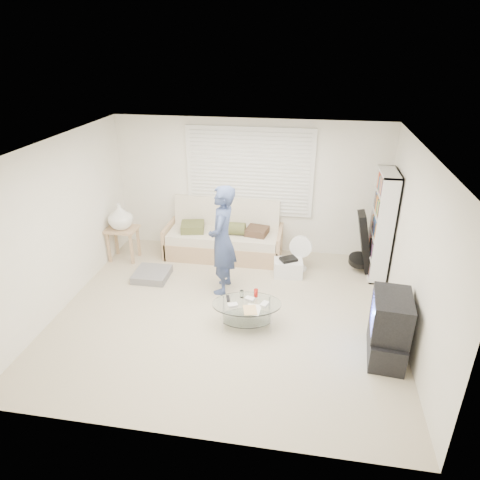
% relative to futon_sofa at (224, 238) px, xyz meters
% --- Properties ---
extents(ground, '(5.00, 5.00, 0.00)m').
position_rel_futon_sofa_xyz_m(ground, '(0.42, -1.88, -0.35)').
color(ground, '#BDAF93').
rests_on(ground, ground).
extents(room_shell, '(5.02, 4.52, 2.51)m').
position_rel_futon_sofa_xyz_m(room_shell, '(0.42, -1.40, 1.28)').
color(room_shell, silver).
rests_on(room_shell, ground).
extents(window_blinds, '(2.32, 0.08, 1.62)m').
position_rel_futon_sofa_xyz_m(window_blinds, '(0.42, 0.32, 1.20)').
color(window_blinds, silver).
rests_on(window_blinds, ground).
extents(futon_sofa, '(2.15, 0.87, 1.05)m').
position_rel_futon_sofa_xyz_m(futon_sofa, '(0.00, 0.00, 0.00)').
color(futon_sofa, '#A77F5E').
rests_on(futon_sofa, ground).
extents(grey_floor_pillow, '(0.58, 0.58, 0.13)m').
position_rel_futon_sofa_xyz_m(grey_floor_pillow, '(-1.06, -1.07, -0.28)').
color(grey_floor_pillow, slate).
rests_on(grey_floor_pillow, ground).
extents(side_table, '(0.55, 0.44, 1.09)m').
position_rel_futon_sofa_xyz_m(side_table, '(-1.80, -0.47, 0.46)').
color(side_table, '#A77F5E').
rests_on(side_table, ground).
extents(bookshelf, '(0.29, 0.78, 1.84)m').
position_rel_futon_sofa_xyz_m(bookshelf, '(2.74, -0.28, 0.58)').
color(bookshelf, white).
rests_on(bookshelf, ground).
extents(guitar_case, '(0.40, 0.40, 1.08)m').
position_rel_futon_sofa_xyz_m(guitar_case, '(2.51, -0.21, 0.13)').
color(guitar_case, black).
rests_on(guitar_case, ground).
extents(floor_fan, '(0.40, 0.27, 0.66)m').
position_rel_futon_sofa_xyz_m(floor_fan, '(1.43, -0.33, 0.04)').
color(floor_fan, white).
rests_on(floor_fan, ground).
extents(storage_bin, '(0.52, 0.39, 0.34)m').
position_rel_futon_sofa_xyz_m(storage_bin, '(1.24, -0.59, -0.19)').
color(storage_bin, white).
rests_on(storage_bin, ground).
extents(tv_unit, '(0.51, 0.85, 0.89)m').
position_rel_futon_sofa_xyz_m(tv_unit, '(2.62, -2.47, 0.09)').
color(tv_unit, black).
rests_on(tv_unit, ground).
extents(coffee_table, '(1.06, 0.77, 0.49)m').
position_rel_futon_sofa_xyz_m(coffee_table, '(0.75, -2.12, -0.05)').
color(coffee_table, silver).
rests_on(coffee_table, ground).
extents(standing_person, '(0.43, 0.65, 1.78)m').
position_rel_futon_sofa_xyz_m(standing_person, '(0.22, -1.23, 0.54)').
color(standing_person, navy).
rests_on(standing_person, ground).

